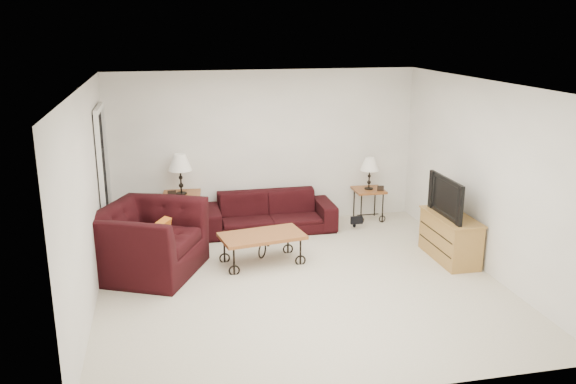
% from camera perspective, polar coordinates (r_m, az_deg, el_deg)
% --- Properties ---
extents(ground, '(5.00, 5.00, 0.00)m').
position_cam_1_polar(ground, '(7.75, 1.10, -8.52)').
color(ground, beige).
rests_on(ground, ground).
extents(wall_back, '(5.00, 0.02, 2.50)m').
position_cam_1_polar(wall_back, '(9.71, -2.24, 4.24)').
color(wall_back, white).
rests_on(wall_back, ground).
extents(wall_front, '(5.00, 0.02, 2.50)m').
position_cam_1_polar(wall_front, '(5.05, 7.70, -6.92)').
color(wall_front, white).
rests_on(wall_front, ground).
extents(wall_left, '(0.02, 5.00, 2.50)m').
position_cam_1_polar(wall_left, '(7.19, -18.63, -0.70)').
color(wall_left, white).
rests_on(wall_left, ground).
extents(wall_right, '(0.02, 5.00, 2.50)m').
position_cam_1_polar(wall_right, '(8.25, 18.32, 1.37)').
color(wall_right, white).
rests_on(wall_right, ground).
extents(ceiling, '(5.00, 5.00, 0.00)m').
position_cam_1_polar(ceiling, '(7.10, 1.21, 10.21)').
color(ceiling, white).
rests_on(ceiling, wall_back).
extents(doorway, '(0.08, 0.94, 2.04)m').
position_cam_1_polar(doorway, '(8.83, -17.22, 0.85)').
color(doorway, black).
rests_on(doorway, ground).
extents(sofa, '(2.07, 0.81, 0.60)m').
position_cam_1_polar(sofa, '(9.49, -1.80, -1.95)').
color(sofa, black).
rests_on(sofa, ground).
extents(side_table_left, '(0.63, 0.63, 0.64)m').
position_cam_1_polar(side_table_left, '(9.52, -10.05, -2.03)').
color(side_table_left, '#9A5827').
rests_on(side_table_left, ground).
extents(side_table_right, '(0.50, 0.50, 0.54)m').
position_cam_1_polar(side_table_right, '(10.09, 7.67, -1.19)').
color(side_table_right, '#9A5827').
rests_on(side_table_right, ground).
extents(lamp_left, '(0.39, 0.39, 0.64)m').
position_cam_1_polar(lamp_left, '(9.35, -10.24, 1.68)').
color(lamp_left, black).
rests_on(lamp_left, side_table_left).
extents(lamp_right, '(0.31, 0.31, 0.54)m').
position_cam_1_polar(lamp_right, '(9.95, 7.78, 1.78)').
color(lamp_right, black).
rests_on(lamp_right, side_table_right).
extents(photo_frame_left, '(0.13, 0.03, 0.11)m').
position_cam_1_polar(photo_frame_left, '(9.27, -11.05, -0.18)').
color(photo_frame_left, black).
rests_on(photo_frame_left, side_table_left).
extents(photo_frame_right, '(0.11, 0.04, 0.09)m').
position_cam_1_polar(photo_frame_right, '(9.92, 8.84, 0.36)').
color(photo_frame_right, black).
rests_on(photo_frame_right, side_table_right).
extents(coffee_table, '(1.21, 0.79, 0.42)m').
position_cam_1_polar(coffee_table, '(8.23, -2.48, -5.45)').
color(coffee_table, '#9A5827').
rests_on(coffee_table, ground).
extents(armchair, '(1.68, 1.76, 0.90)m').
position_cam_1_polar(armchair, '(8.06, -13.19, -4.53)').
color(armchair, black).
rests_on(armchair, ground).
extents(throw_pillow, '(0.27, 0.41, 0.41)m').
position_cam_1_polar(throw_pillow, '(7.99, -12.15, -4.11)').
color(throw_pillow, '#C46C19').
rests_on(throw_pillow, armchair).
extents(tv_stand, '(0.44, 1.06, 0.64)m').
position_cam_1_polar(tv_stand, '(8.64, 15.22, -4.20)').
color(tv_stand, '#B07E41').
rests_on(tv_stand, ground).
extents(television, '(0.12, 0.95, 0.55)m').
position_cam_1_polar(television, '(8.45, 15.39, -0.44)').
color(television, black).
rests_on(television, tv_stand).
extents(backpack, '(0.32, 0.25, 0.39)m').
position_cam_1_polar(backpack, '(9.71, 6.39, -2.30)').
color(backpack, black).
rests_on(backpack, ground).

